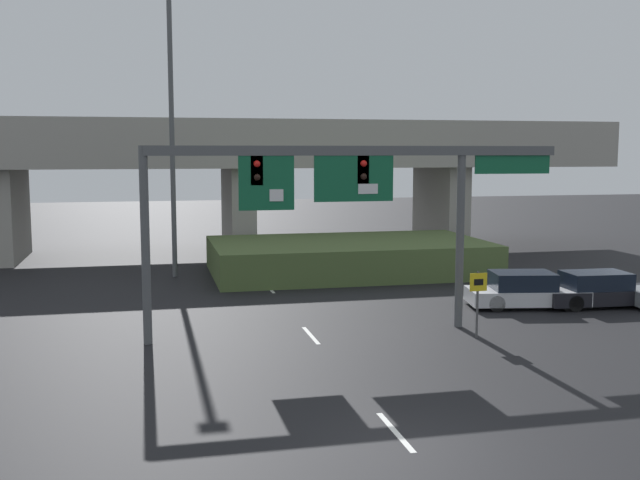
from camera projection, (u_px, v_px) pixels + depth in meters
ground_plane at (408, 446)px, 15.70m from camera, size 160.00×160.00×0.00m
lane_markings at (287, 308)px, 29.42m from camera, size 0.14×29.07×0.01m
signal_gantry at (340, 184)px, 24.80m from camera, size 14.22×0.44×6.33m
speed_limit_sign at (478, 295)px, 24.64m from camera, size 0.60×0.11×2.23m
highway_light_pole_near at (172, 122)px, 36.01m from camera, size 0.70×0.36×14.34m
overpass_bridge at (238, 161)px, 44.67m from camera, size 45.84×8.06×7.93m
grass_embankment at (348, 257)px, 37.95m from camera, size 13.70×7.90×1.63m
parked_sedan_near_right at (525, 291)px, 29.61m from camera, size 4.87×2.69×1.40m
parked_sedan_mid_right at (598, 290)px, 29.78m from camera, size 4.85×2.05×1.38m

